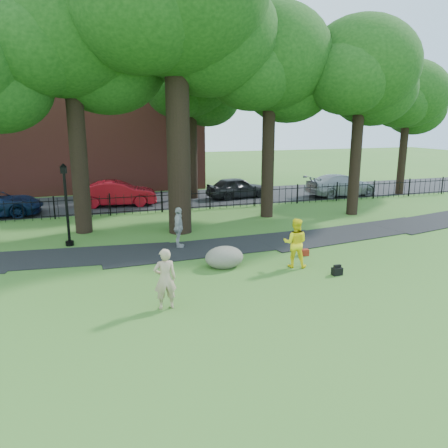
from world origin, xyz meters
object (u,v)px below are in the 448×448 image
object	(u,v)px
man	(295,243)
lamppost	(67,206)
big_tree	(178,9)
woman	(165,279)
boulder	(224,256)
red_sedan	(117,193)

from	to	relation	value
man	lamppost	bearing A→B (deg)	-5.25
man	lamppost	xyz separation A→B (m)	(-8.09, 5.66, 0.84)
big_tree	lamppost	size ratio (longest dim) A/B	3.99
woman	boulder	distance (m)	4.11
woman	red_sedan	xyz separation A→B (m)	(0.06, 16.51, -0.11)
lamppost	red_sedan	distance (m)	9.17
lamppost	big_tree	bearing A→B (deg)	25.40
big_tree	boulder	distance (m)	11.28
lamppost	boulder	bearing A→B (deg)	-25.12
big_tree	woman	xyz separation A→B (m)	(-2.51, -8.71, -9.23)
boulder	red_sedan	size ratio (longest dim) A/B	0.30
woman	man	distance (m)	5.75
boulder	red_sedan	distance (m)	13.80
big_tree	man	bearing A→B (deg)	-66.76
big_tree	woman	bearing A→B (deg)	-106.07
big_tree	boulder	xyz separation A→B (m)	(0.28, -5.73, -9.72)
woman	boulder	size ratio (longest dim) A/B	1.25
boulder	lamppost	world-z (taller)	lamppost
man	red_sedan	xyz separation A→B (m)	(-5.26, 14.33, -0.12)
woman	lamppost	xyz separation A→B (m)	(-2.77, 7.84, 0.86)
man	boulder	size ratio (longest dim) A/B	1.27
big_tree	man	xyz separation A→B (m)	(2.81, -6.53, -9.21)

